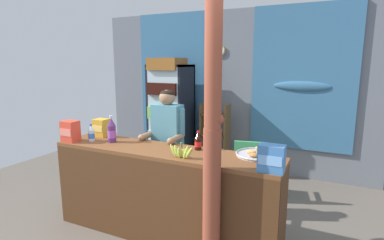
# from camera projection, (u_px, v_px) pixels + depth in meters

# --- Properties ---
(ground_plane) EXTENTS (7.35, 7.35, 0.00)m
(ground_plane) POSITION_uv_depth(u_px,v_px,m) (185.00, 204.00, 4.19)
(ground_plane) COLOR #665B51
(back_wall_curtained) EXTENTS (5.02, 0.22, 2.80)m
(back_wall_curtained) POSITION_uv_depth(u_px,v_px,m) (230.00, 89.00, 5.46)
(back_wall_curtained) COLOR slate
(back_wall_curtained) RESTS_ON ground
(stall_counter) EXTENTS (2.54, 0.56, 0.99)m
(stall_counter) POSITION_uv_depth(u_px,v_px,m) (159.00, 188.00, 3.25)
(stall_counter) COLOR brown
(stall_counter) RESTS_ON ground
(timber_post) EXTENTS (0.18, 0.16, 2.72)m
(timber_post) POSITION_uv_depth(u_px,v_px,m) (212.00, 135.00, 2.59)
(timber_post) COLOR brown
(timber_post) RESTS_ON ground
(drink_fridge) EXTENTS (0.66, 0.64, 1.98)m
(drink_fridge) POSITION_uv_depth(u_px,v_px,m) (170.00, 111.00, 5.34)
(drink_fridge) COLOR black
(drink_fridge) RESTS_ON ground
(bottle_shelf_rack) EXTENTS (0.48, 0.28, 1.21)m
(bottle_shelf_rack) POSITION_uv_depth(u_px,v_px,m) (215.00, 136.00, 5.33)
(bottle_shelf_rack) COLOR brown
(bottle_shelf_rack) RESTS_ON ground
(plastic_lawn_chair) EXTENTS (0.52, 0.52, 0.86)m
(plastic_lawn_chair) POSITION_uv_depth(u_px,v_px,m) (250.00, 165.00, 4.30)
(plastic_lawn_chair) COLOR #4CC675
(plastic_lawn_chair) RESTS_ON ground
(shopkeeper) EXTENTS (0.47, 0.42, 1.58)m
(shopkeeper) POSITION_uv_depth(u_px,v_px,m) (167.00, 138.00, 3.78)
(shopkeeper) COLOR #28282D
(shopkeeper) RESTS_ON ground
(soda_bottle_grape_soda) EXTENTS (0.10, 0.10, 0.32)m
(soda_bottle_grape_soda) POSITION_uv_depth(u_px,v_px,m) (112.00, 131.00, 3.55)
(soda_bottle_grape_soda) COLOR #56286B
(soda_bottle_grape_soda) RESTS_ON stall_counter
(soda_bottle_water) EXTENTS (0.07, 0.07, 0.21)m
(soda_bottle_water) POSITION_uv_depth(u_px,v_px,m) (91.00, 134.00, 3.61)
(soda_bottle_water) COLOR silver
(soda_bottle_water) RESTS_ON stall_counter
(soda_bottle_cola) EXTENTS (0.08, 0.08, 0.20)m
(soda_bottle_cola) POSITION_uv_depth(u_px,v_px,m) (198.00, 142.00, 3.25)
(soda_bottle_cola) COLOR black
(soda_bottle_cola) RESTS_ON stall_counter
(snack_box_biscuit) EXTENTS (0.22, 0.14, 0.24)m
(snack_box_biscuit) POSITION_uv_depth(u_px,v_px,m) (271.00, 158.00, 2.58)
(snack_box_biscuit) COLOR #3D75B7
(snack_box_biscuit) RESTS_ON stall_counter
(snack_box_choco_powder) EXTENTS (0.17, 0.15, 0.22)m
(snack_box_choco_powder) POSITION_uv_depth(u_px,v_px,m) (101.00, 128.00, 3.84)
(snack_box_choco_powder) COLOR gold
(snack_box_choco_powder) RESTS_ON stall_counter
(snack_box_crackers) EXTENTS (0.18, 0.15, 0.25)m
(snack_box_crackers) POSITION_uv_depth(u_px,v_px,m) (70.00, 131.00, 3.58)
(snack_box_crackers) COLOR #E5422D
(snack_box_crackers) RESTS_ON stall_counter
(pastry_tray) EXTENTS (0.43, 0.43, 0.06)m
(pastry_tray) POSITION_uv_depth(u_px,v_px,m) (257.00, 154.00, 3.04)
(pastry_tray) COLOR #BCBCC1
(pastry_tray) RESTS_ON stall_counter
(banana_bunch) EXTENTS (0.28, 0.06, 0.16)m
(banana_bunch) POSITION_uv_depth(u_px,v_px,m) (181.00, 152.00, 2.97)
(banana_bunch) COLOR #B7C647
(banana_bunch) RESTS_ON stall_counter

